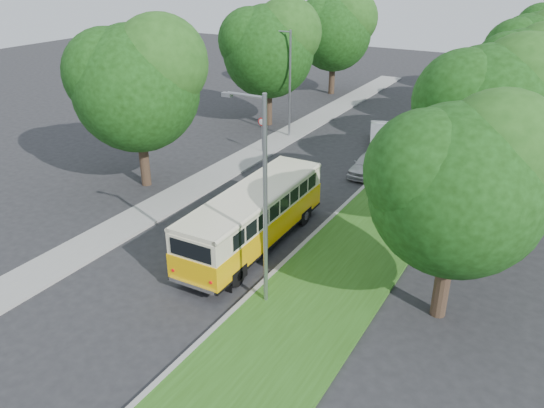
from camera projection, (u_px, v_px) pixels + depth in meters
The scene contains 13 objects.
ground at pixel (212, 246), 24.06m from camera, with size 120.00×120.00×0.00m, color #232326.
curb at pixel (330, 219), 26.34m from camera, with size 0.20×70.00×0.15m, color gray.
grass_verge at pixel (375, 231), 25.28m from camera, with size 4.50×70.00×0.13m, color #2A5416.
sidewalk at pixel (195, 187), 30.13m from camera, with size 2.20×70.00×0.12m, color gray.
treeline at pixel (410, 59), 34.28m from camera, with size 24.27×41.91×9.46m.
lamppost_near at pixel (263, 197), 18.35m from camera, with size 1.71×0.16×8.00m.
lamppost_far at pixel (289, 80), 37.02m from camera, with size 1.71×0.16×7.50m.
warning_sign at pixel (262, 128), 34.78m from camera, with size 0.56×0.10×2.50m.
vintage_bus at pixel (254, 219), 23.47m from camera, with size 2.40×9.34×2.77m, color #FFBA08, non-canonical shape.
car_silver at pixel (369, 164), 31.82m from camera, with size 1.53×3.79×1.29m, color #BBBBC0.
car_white at pixel (381, 134), 36.89m from camera, with size 1.52×4.37×1.44m, color white.
car_blue at pixel (396, 135), 36.90m from camera, with size 1.80×4.43×1.29m, color navy.
car_grey at pixel (430, 110), 42.75m from camera, with size 2.30×4.99×1.39m, color #56595D.
Camera 1 is at (12.81, -16.86, 11.90)m, focal length 35.00 mm.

